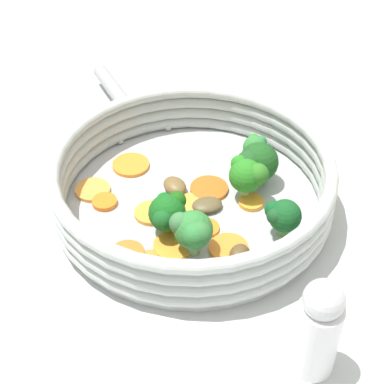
{
  "coord_description": "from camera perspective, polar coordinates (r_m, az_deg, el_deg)",
  "views": [
    {
      "loc": [
        0.55,
        0.09,
        0.5
      ],
      "look_at": [
        0.0,
        0.0,
        0.03
      ],
      "focal_mm": 60.0,
      "sensor_mm": 36.0,
      "label": 1
    }
  ],
  "objects": [
    {
      "name": "broccoli_floret_1",
      "position": [
        0.69,
        -2.22,
        -1.81
      ],
      "size": [
        0.05,
        0.04,
        0.05
      ],
      "color": "olive",
      "rests_on": "skillet"
    },
    {
      "name": "mushroom_piece_0",
      "position": [
        0.73,
        1.35,
        -1.15
      ],
      "size": [
        0.04,
        0.04,
        0.01
      ],
      "primitive_type": "ellipsoid",
      "rotation": [
        0.0,
        0.0,
        5.13
      ],
      "color": "brown",
      "rests_on": "skillet"
    },
    {
      "name": "carrot_slice_3",
      "position": [
        0.74,
        -0.19,
        -1.0
      ],
      "size": [
        0.03,
        0.03,
        0.0
      ],
      "primitive_type": "cylinder",
      "rotation": [
        0.0,
        0.0,
        1.5
      ],
      "color": "#ED9739",
      "rests_on": "skillet"
    },
    {
      "name": "broccoli_floret_3",
      "position": [
        0.73,
        4.96,
        1.61
      ],
      "size": [
        0.04,
        0.05,
        0.05
      ],
      "color": "#8BA960",
      "rests_on": "skillet"
    },
    {
      "name": "broccoli_floret_2",
      "position": [
        0.66,
        0.09,
        -3.5
      ],
      "size": [
        0.05,
        0.05,
        0.05
      ],
      "color": "#72955F",
      "rests_on": "skillet"
    },
    {
      "name": "skillet_rim_wall",
      "position": [
        0.72,
        0.0,
        0.95
      ],
      "size": [
        0.32,
        0.32,
        0.06
      ],
      "color": "#B4BBB8",
      "rests_on": "skillet"
    },
    {
      "name": "skillet",
      "position": [
        0.75,
        0.0,
        -1.19
      ],
      "size": [
        0.31,
        0.31,
        0.01
      ],
      "primitive_type": "cylinder",
      "color": "#B2B5B7",
      "rests_on": "ground_plane"
    },
    {
      "name": "carrot_slice_10",
      "position": [
        0.74,
        5.27,
        -0.91
      ],
      "size": [
        0.04,
        0.04,
        0.01
      ],
      "primitive_type": "cylinder",
      "rotation": [
        0.0,
        0.0,
        1.19
      ],
      "color": "#F99C2F",
      "rests_on": "skillet"
    },
    {
      "name": "carrot_slice_5",
      "position": [
        0.68,
        -3.62,
        -6.12
      ],
      "size": [
        0.04,
        0.04,
        0.0
      ],
      "primitive_type": "cylinder",
      "rotation": [
        0.0,
        0.0,
        5.89
      ],
      "color": "orange",
      "rests_on": "skillet"
    },
    {
      "name": "salt_shaker",
      "position": [
        0.58,
        11.15,
        -11.77
      ],
      "size": [
        0.04,
        0.04,
        0.11
      ],
      "color": "white",
      "rests_on": "ground_plane"
    },
    {
      "name": "carrot_slice_6",
      "position": [
        0.67,
        -4.72,
        -7.0
      ],
      "size": [
        0.06,
        0.06,
        0.0
      ],
      "primitive_type": "cylinder",
      "rotation": [
        0.0,
        0.0,
        5.84
      ],
      "color": "orange",
      "rests_on": "skillet"
    },
    {
      "name": "carrot_slice_8",
      "position": [
        0.73,
        -3.64,
        -1.88
      ],
      "size": [
        0.04,
        0.04,
        0.0
      ],
      "primitive_type": "cylinder",
      "rotation": [
        0.0,
        0.0,
        0.09
      ],
      "color": "orange",
      "rests_on": "skillet"
    },
    {
      "name": "ground_plane",
      "position": [
        0.75,
        0.0,
        -1.51
      ],
      "size": [
        4.0,
        4.0,
        0.0
      ],
      "primitive_type": "plane",
      "color": "#B7BEBD"
    },
    {
      "name": "carrot_slice_2",
      "position": [
        0.69,
        -5.77,
        -5.43
      ],
      "size": [
        0.05,
        0.05,
        0.0
      ],
      "primitive_type": "cylinder",
      "rotation": [
        0.0,
        0.0,
        2.65
      ],
      "color": "orange",
      "rests_on": "skillet"
    },
    {
      "name": "skillet_handle",
      "position": [
        0.91,
        -6.47,
        8.42
      ],
      "size": [
        0.14,
        0.11,
        0.02
      ],
      "primitive_type": "cylinder",
      "rotation": [
        1.57,
        0.0,
        5.32
      ],
      "color": "#999B9E",
      "rests_on": "skillet"
    },
    {
      "name": "carrot_slice_9",
      "position": [
        0.69,
        3.28,
        -5.0
      ],
      "size": [
        0.06,
        0.06,
        0.01
      ],
      "primitive_type": "cylinder",
      "rotation": [
        0.0,
        0.0,
        5.86
      ],
      "color": "orange",
      "rests_on": "skillet"
    },
    {
      "name": "broccoli_floret_4",
      "position": [
        0.69,
        8.05,
        -2.08
      ],
      "size": [
        0.04,
        0.04,
        0.05
      ],
      "color": "#5E9545",
      "rests_on": "skillet"
    },
    {
      "name": "skillet_rivet_right",
      "position": [
        0.84,
        -6.39,
        4.56
      ],
      "size": [
        0.01,
        0.01,
        0.01
      ],
      "primitive_type": "sphere",
      "color": "#B2B1B6",
      "rests_on": "skillet"
    },
    {
      "name": "mushroom_piece_2",
      "position": [
        0.68,
        4.23,
        -5.49
      ],
      "size": [
        0.03,
        0.03,
        0.01
      ],
      "primitive_type": "ellipsoid",
      "rotation": [
        0.0,
        0.0,
        6.05
      ],
      "color": "brown",
      "rests_on": "skillet"
    },
    {
      "name": "carrot_slice_7",
      "position": [
        0.69,
        -1.67,
        -4.82
      ],
      "size": [
        0.06,
        0.06,
        0.0
      ],
      "primitive_type": "cylinder",
      "rotation": [
        0.0,
        0.0,
        3.89
      ],
      "color": "orange",
      "rests_on": "skillet"
    },
    {
      "name": "carrot_slice_4",
      "position": [
        0.77,
        -8.78,
        0.26
      ],
      "size": [
        0.05,
        0.05,
        0.0
      ],
      "primitive_type": "cylinder",
      "rotation": [
        0.0,
        0.0,
        4.4
      ],
      "color": "#ED953E",
      "rests_on": "skillet"
    },
    {
      "name": "carrot_slice_1",
      "position": [
        0.76,
        1.53,
        0.29
      ],
      "size": [
        0.05,
        0.05,
        0.0
      ],
      "primitive_type": "cylinder",
      "rotation": [
        0.0,
        0.0,
        0.15
      ],
      "color": "orange",
      "rests_on": "skillet"
    },
    {
      "name": "carrot_slice_0",
      "position": [
        0.71,
        1.22,
        -3.2
      ],
      "size": [
        0.04,
        0.04,
        0.0
      ],
      "primitive_type": "cylinder",
      "rotation": [
        0.0,
        0.0,
        4.27
      ],
      "color": "orange",
      "rests_on": "skillet"
    },
    {
      "name": "carrot_slice_11",
      "position": [
        0.8,
        -5.45,
        2.41
      ],
      "size": [
        0.06,
        0.06,
        0.0
      ],
      "primitive_type": "cylinder",
      "rotation": [
        0.0,
        0.0,
        2.34
      ],
      "color": "orange",
      "rests_on": "skillet"
    },
    {
      "name": "carrot_slice_12",
      "position": [
        0.75,
        -7.78,
        -0.88
      ],
      "size": [
        0.04,
        0.04,
        0.01
      ],
      "primitive_type": "cylinder",
      "rotation": [
        0.0,
        0.0,
        0.34
      ],
      "color": "orange",
      "rests_on": "skillet"
    },
    {
      "name": "broccoli_floret_5",
      "position": [
        0.79,
        5.63,
        3.98
      ],
      "size": [
        0.03,
        0.03,
        0.04
      ],
      "color": "#7DAB69",
      "rests_on": "skillet"
    },
    {
      "name": "skillet_rivet_left",
      "position": [
        0.86,
        -2.14,
        5.74
      ],
      "size": [
        0.01,
        0.01,
        0.01
      ],
      "primitive_type": "sphere",
      "color": "#B3B2B3",
      "rests_on": "skillet"
    },
    {
      "name": "broccoli_floret_0",
      "position": [
        0.75,
        5.72,
        2.59
      ],
      "size": [
        0.05,
        0.05,
        0.05
      ],
      "color": "#76A155",
      "rests_on": "skillet"
    },
    {
      "name": "mushroom_piece_1",
      "position": [
        0.76,
        -1.54,
        0.57
      ],
      "size": [
        0.04,
        0.04,
        0.01
      ],
      "primitive_type": "ellipsoid",
      "rotation": [
        0.0,
        0.0,
        0.72
      ],
      "color": "brown",
      "rests_on": "skillet"
    }
  ]
}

